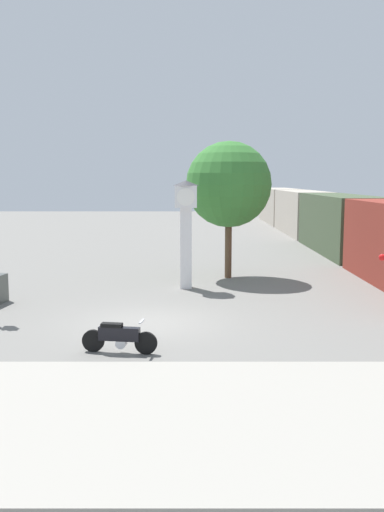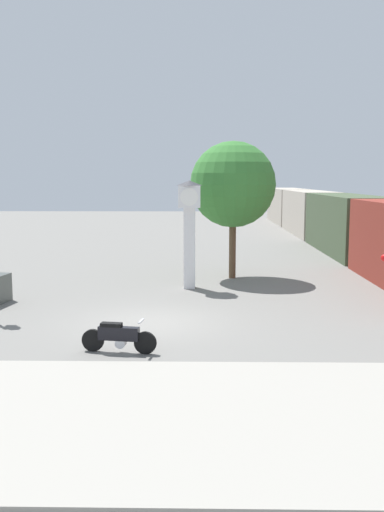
{
  "view_description": "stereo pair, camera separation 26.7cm",
  "coord_description": "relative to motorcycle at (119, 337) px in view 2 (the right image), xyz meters",
  "views": [
    {
      "loc": [
        1.32,
        -16.96,
        4.35
      ],
      "look_at": [
        1.27,
        0.86,
        1.93
      ],
      "focal_mm": 40.0,
      "sensor_mm": 36.0,
      "label": 1
    },
    {
      "loc": [
        1.59,
        -16.96,
        4.35
      ],
      "look_at": [
        1.27,
        0.86,
        1.93
      ],
      "focal_mm": 40.0,
      "sensor_mm": 36.0,
      "label": 2
    }
  ],
  "objects": [
    {
      "name": "street_tree",
      "position": [
        3.43,
        11.04,
        3.69
      ],
      "size": [
        3.73,
        3.73,
        5.98
      ],
      "color": "brown",
      "rests_on": "ground_plane"
    },
    {
      "name": "sidewalk_strip",
      "position": [
        0.51,
        -4.0,
        -0.36
      ],
      "size": [
        36.0,
        6.0,
        0.1
      ],
      "color": "#9E998E",
      "rests_on": "ground_plane"
    },
    {
      "name": "motorcycle",
      "position": [
        0.0,
        0.0,
        0.0
      ],
      "size": [
        1.93,
        0.49,
        0.86
      ],
      "rotation": [
        0.0,
        0.0,
        -0.15
      ],
      "color": "black",
      "rests_on": "ground_plane"
    },
    {
      "name": "clock_tower",
      "position": [
        1.59,
        8.63,
        2.43
      ],
      "size": [
        1.03,
        1.03,
        4.29
      ],
      "color": "white",
      "rests_on": "ground_plane"
    },
    {
      "name": "freight_train",
      "position": [
        10.66,
        25.87,
        1.29
      ],
      "size": [
        2.8,
        46.25,
        3.4
      ],
      "color": "maroon",
      "rests_on": "ground_plane"
    },
    {
      "name": "ground_plane",
      "position": [
        0.51,
        3.06,
        -0.41
      ],
      "size": [
        120.0,
        120.0,
        0.0
      ],
      "primitive_type": "plane",
      "color": "slate"
    }
  ]
}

